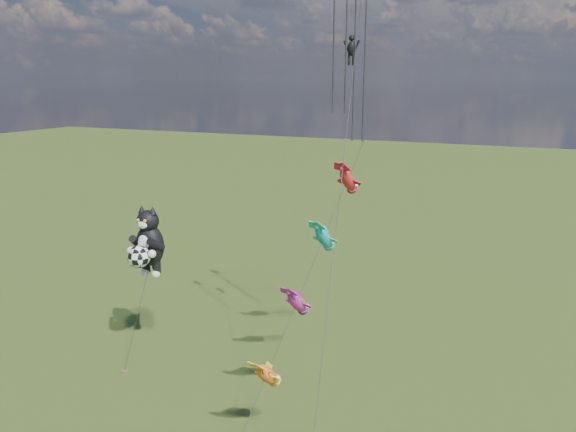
% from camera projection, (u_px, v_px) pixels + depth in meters
% --- Properties ---
extents(ground, '(300.00, 300.00, 0.00)m').
position_uv_depth(ground, '(72.00, 418.00, 31.82)').
color(ground, '#22370D').
extents(cat_kite_rig, '(2.22, 4.04, 10.70)m').
position_uv_depth(cat_kite_rig, '(147.00, 243.00, 36.89)').
color(cat_kite_rig, brown).
rests_on(cat_kite_rig, ground).
extents(fish_windsock_rig, '(2.34, 15.85, 15.34)m').
position_uv_depth(fish_windsock_rig, '(310.00, 270.00, 30.56)').
color(fish_windsock_rig, brown).
rests_on(fish_windsock_rig, ground).
extents(parafoil_rig, '(4.15, 17.20, 24.74)m').
position_uv_depth(parafoil_rig, '(351.00, 48.00, 30.67)').
color(parafoil_rig, brown).
rests_on(parafoil_rig, ground).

